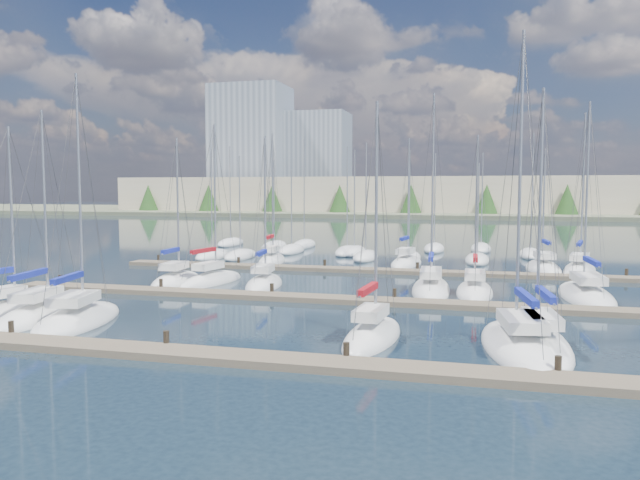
% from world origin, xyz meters
% --- Properties ---
extents(ground, '(400.00, 400.00, 0.00)m').
position_xyz_m(ground, '(0.00, 60.00, 0.00)').
color(ground, '#1B2A36').
rests_on(ground, ground).
extents(dock_near, '(44.00, 1.93, 1.10)m').
position_xyz_m(dock_near, '(0.00, 2.01, 0.15)').
color(dock_near, '#6B5E4C').
rests_on(dock_near, ground).
extents(dock_mid, '(44.00, 1.93, 1.10)m').
position_xyz_m(dock_mid, '(0.00, 16.01, 0.15)').
color(dock_mid, '#6B5E4C').
rests_on(dock_mid, ground).
extents(dock_far, '(44.00, 1.93, 1.10)m').
position_xyz_m(dock_far, '(0.00, 30.01, 0.15)').
color(dock_far, '#6B5E4C').
rests_on(dock_far, ground).
extents(sailboat_e, '(4.22, 9.60, 14.56)m').
position_xyz_m(sailboat_e, '(10.84, 6.88, 0.18)').
color(sailboat_e, white).
rests_on(sailboat_e, ground).
extents(sailboat_m, '(3.53, 9.83, 13.29)m').
position_xyz_m(sailboat_m, '(15.70, 21.34, 0.17)').
color(sailboat_m, white).
rests_on(sailboat_m, ground).
extents(sailboat_i, '(3.33, 7.71, 12.43)m').
position_xyz_m(sailboat_i, '(-10.18, 21.06, 0.20)').
color(sailboat_i, white).
rests_on(sailboat_i, ground).
extents(sailboat_j, '(3.20, 6.88, 11.47)m').
position_xyz_m(sailboat_j, '(-5.87, 20.58, 0.19)').
color(sailboat_j, white).
rests_on(sailboat_j, ground).
extents(sailboat_k, '(3.14, 9.57, 14.20)m').
position_xyz_m(sailboat_k, '(5.87, 21.48, 0.19)').
color(sailboat_k, white).
rests_on(sailboat_k, ground).
extents(sailboat_h, '(2.91, 6.77, 11.48)m').
position_xyz_m(sailboat_h, '(-12.68, 20.35, 0.18)').
color(sailboat_h, white).
rests_on(sailboat_h, ground).
extents(sailboat_l, '(2.50, 7.31, 11.28)m').
position_xyz_m(sailboat_l, '(8.77, 21.12, 0.18)').
color(sailboat_l, white).
rests_on(sailboat_l, ground).
extents(sailboat_q, '(3.32, 7.77, 11.15)m').
position_xyz_m(sailboat_q, '(14.30, 35.01, 0.17)').
color(sailboat_q, white).
rests_on(sailboat_q, ground).
extents(sailboat_b, '(4.03, 9.00, 12.00)m').
position_xyz_m(sailboat_b, '(-13.92, 7.35, 0.17)').
color(sailboat_b, white).
rests_on(sailboat_b, ground).
extents(sailboat_p, '(3.11, 7.32, 12.29)m').
position_xyz_m(sailboat_p, '(2.49, 35.72, 0.19)').
color(sailboat_p, white).
rests_on(sailboat_p, ground).
extents(sailboat_f, '(3.22, 8.65, 12.18)m').
position_xyz_m(sailboat_f, '(11.74, 7.67, 0.18)').
color(sailboat_f, white).
rests_on(sailboat_f, ground).
extents(sailboat_a, '(3.40, 7.89, 11.16)m').
position_xyz_m(sailboat_a, '(-16.18, 7.30, 0.18)').
color(sailboat_a, white).
rests_on(sailboat_a, ground).
extents(sailboat_r, '(4.19, 8.94, 14.05)m').
position_xyz_m(sailboat_r, '(17.14, 34.48, 0.19)').
color(sailboat_r, white).
rests_on(sailboat_r, ground).
extents(sailboat_c, '(4.70, 8.69, 13.69)m').
position_xyz_m(sailboat_c, '(-11.17, 6.71, 0.18)').
color(sailboat_c, white).
rests_on(sailboat_c, ground).
extents(sailboat_n, '(3.02, 7.29, 12.98)m').
position_xyz_m(sailboat_n, '(-10.05, 34.35, 0.20)').
color(sailboat_n, white).
rests_on(sailboat_n, ground).
extents(sailboat_d, '(2.67, 7.13, 11.74)m').
position_xyz_m(sailboat_d, '(4.35, 6.96, 0.19)').
color(sailboat_d, white).
rests_on(sailboat_d, ground).
extents(distant_boats, '(36.93, 20.75, 13.30)m').
position_xyz_m(distant_boats, '(-4.34, 43.76, 0.29)').
color(distant_boats, '#9EA0A5').
rests_on(distant_boats, ground).
extents(shoreline, '(400.00, 60.00, 38.00)m').
position_xyz_m(shoreline, '(-13.29, 149.77, 7.44)').
color(shoreline, '#666B51').
rests_on(shoreline, ground).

